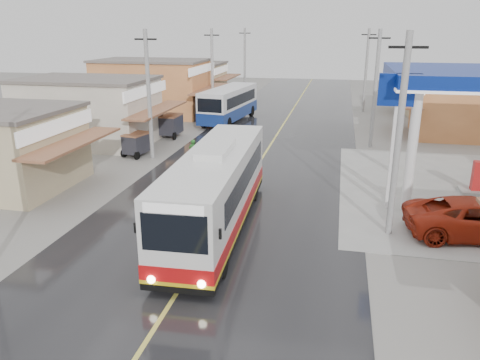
% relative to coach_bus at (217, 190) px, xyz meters
% --- Properties ---
extents(ground, '(120.00, 120.00, 0.00)m').
position_rel_coach_bus_xyz_m(ground, '(0.04, 0.93, -1.72)').
color(ground, slate).
rests_on(ground, ground).
extents(road, '(12.00, 90.00, 0.02)m').
position_rel_coach_bus_xyz_m(road, '(0.04, 15.93, -1.71)').
color(road, black).
rests_on(road, ground).
extents(centre_line, '(0.15, 90.00, 0.01)m').
position_rel_coach_bus_xyz_m(centre_line, '(0.04, 15.93, -1.70)').
color(centre_line, '#D8CC4C').
rests_on(centre_line, road).
extents(shopfronts_left, '(11.00, 44.00, 5.20)m').
position_rel_coach_bus_xyz_m(shopfronts_left, '(-12.96, 18.93, -1.72)').
color(shopfronts_left, tan).
rests_on(shopfronts_left, ground).
extents(utility_poles_left, '(1.60, 50.00, 8.00)m').
position_rel_coach_bus_xyz_m(utility_poles_left, '(-6.96, 16.93, -1.72)').
color(utility_poles_left, gray).
rests_on(utility_poles_left, ground).
extents(utility_poles_right, '(1.60, 36.00, 8.00)m').
position_rel_coach_bus_xyz_m(utility_poles_right, '(7.04, 15.93, -1.72)').
color(utility_poles_right, gray).
rests_on(utility_poles_right, ground).
extents(coach_bus, '(2.97, 11.51, 3.57)m').
position_rel_coach_bus_xyz_m(coach_bus, '(0.00, 0.00, 0.00)').
color(coach_bus, silver).
rests_on(coach_bus, road).
extents(second_bus, '(3.51, 9.25, 2.99)m').
position_rel_coach_bus_xyz_m(second_bus, '(-4.91, 22.85, -0.11)').
color(second_bus, silver).
rests_on(second_bus, road).
extents(jeepney, '(5.90, 3.29, 1.56)m').
position_rel_coach_bus_xyz_m(jeepney, '(10.44, 1.37, -0.94)').
color(jeepney, '#A12410').
rests_on(jeepney, ground).
extents(cyclist, '(0.68, 1.74, 1.85)m').
position_rel_coach_bus_xyz_m(cyclist, '(-3.53, 8.08, -1.11)').
color(cyclist, black).
rests_on(cyclist, ground).
extents(tricycle_near, '(1.65, 2.19, 1.52)m').
position_rel_coach_bus_xyz_m(tricycle_near, '(-8.12, 10.17, -0.85)').
color(tricycle_near, '#26262D').
rests_on(tricycle_near, ground).
extents(tricycle_far, '(1.51, 2.28, 1.73)m').
position_rel_coach_bus_xyz_m(tricycle_far, '(-7.88, 15.92, -0.74)').
color(tricycle_far, '#26262D').
rests_on(tricycle_far, ground).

